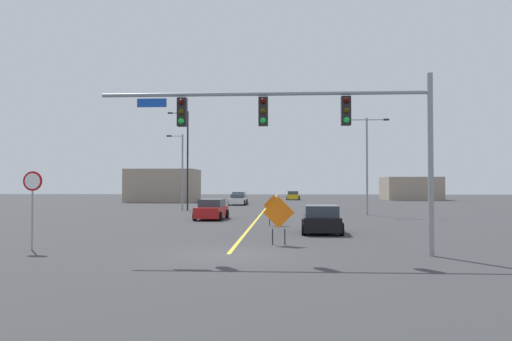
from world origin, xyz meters
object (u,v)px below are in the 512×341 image
(traffic_signal_assembly, at_px, (308,121))
(car_white_distant, at_px, (238,200))
(construction_sign_right_lane, at_px, (274,207))
(construction_sign_left_lane, at_px, (279,215))
(stop_sign, at_px, (32,195))
(car_red_near, at_px, (212,210))
(car_black_mid, at_px, (322,220))
(street_lamp_near_right, at_px, (186,156))
(street_lamp_far_left, at_px, (181,168))
(street_lamp_near_left, at_px, (367,157))
(car_yellow_passing, at_px, (293,196))
(car_blue_far, at_px, (239,198))

(traffic_signal_assembly, height_order, car_white_distant, traffic_signal_assembly)
(construction_sign_right_lane, distance_m, construction_sign_left_lane, 9.83)
(stop_sign, xyz_separation_m, car_red_near, (4.46, 17.16, -1.45))
(car_black_mid, distance_m, car_white_distant, 35.29)
(street_lamp_near_right, bearing_deg, car_black_mid, -62.20)
(street_lamp_near_right, height_order, car_red_near, street_lamp_near_right)
(street_lamp_far_left, relative_size, car_black_mid, 1.87)
(street_lamp_near_left, xyz_separation_m, car_black_mid, (-4.75, -15.04, -4.03))
(construction_sign_left_lane, relative_size, car_black_mid, 0.52)
(car_white_distant, bearing_deg, car_yellow_passing, 70.86)
(car_blue_far, bearing_deg, traffic_signal_assembly, -81.88)
(car_yellow_passing, bearing_deg, car_white_distant, -109.14)
(street_lamp_far_left, distance_m, street_lamp_near_right, 1.29)
(traffic_signal_assembly, xyz_separation_m, car_yellow_passing, (0.41, 62.69, -4.18))
(construction_sign_left_lane, relative_size, car_yellow_passing, 0.48)
(street_lamp_near_right, height_order, car_yellow_passing, street_lamp_near_right)
(car_black_mid, bearing_deg, street_lamp_near_right, 117.80)
(stop_sign, height_order, car_yellow_passing, stop_sign)
(construction_sign_left_lane, height_order, car_blue_far, construction_sign_left_lane)
(stop_sign, distance_m, street_lamp_near_right, 29.31)
(construction_sign_left_lane, bearing_deg, car_white_distant, 97.82)
(construction_sign_right_lane, height_order, car_red_near, construction_sign_right_lane)
(street_lamp_near_left, bearing_deg, car_black_mid, -107.54)
(street_lamp_near_left, bearing_deg, car_blue_far, 116.14)
(street_lamp_near_left, distance_m, construction_sign_right_lane, 13.24)
(car_yellow_passing, distance_m, car_white_distant, 21.20)
(car_yellow_passing, height_order, car_red_near, car_red_near)
(traffic_signal_assembly, distance_m, construction_sign_left_lane, 4.78)
(car_black_mid, relative_size, car_white_distant, 0.89)
(construction_sign_left_lane, height_order, car_white_distant, construction_sign_left_lane)
(street_lamp_near_right, bearing_deg, construction_sign_left_lane, -70.97)
(stop_sign, height_order, street_lamp_near_left, street_lamp_near_left)
(car_red_near, bearing_deg, construction_sign_right_lane, -47.90)
(car_red_near, distance_m, car_white_distant, 24.76)
(street_lamp_far_left, xyz_separation_m, car_black_mid, (11.86, -21.41, -3.35))
(stop_sign, relative_size, car_blue_far, 0.69)
(traffic_signal_assembly, relative_size, car_red_near, 2.92)
(car_black_mid, height_order, car_white_distant, car_black_mid)
(street_lamp_near_left, relative_size, construction_sign_right_lane, 4.24)
(traffic_signal_assembly, height_order, stop_sign, traffic_signal_assembly)
(street_lamp_far_left, distance_m, construction_sign_left_lane, 28.46)
(car_blue_far, height_order, car_red_near, car_blue_far)
(car_red_near, relative_size, car_black_mid, 1.06)
(construction_sign_right_lane, distance_m, car_yellow_passing, 49.91)
(car_blue_far, distance_m, car_black_mid, 42.08)
(stop_sign, xyz_separation_m, construction_sign_right_lane, (9.05, 12.08, -0.98))
(stop_sign, relative_size, car_red_near, 0.74)
(stop_sign, bearing_deg, construction_sign_left_lane, 13.39)
(stop_sign, relative_size, street_lamp_near_left, 0.38)
(traffic_signal_assembly, bearing_deg, car_red_near, 108.89)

